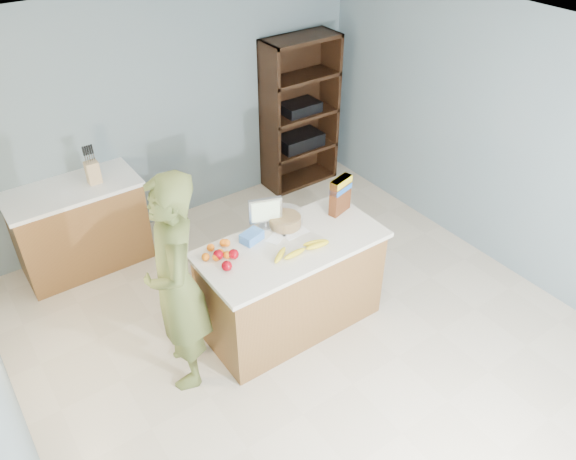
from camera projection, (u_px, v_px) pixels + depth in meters
floor at (311, 342)px, 4.89m from camera, size 4.50×5.00×0.02m
walls at (317, 178)px, 3.92m from camera, size 4.52×5.02×2.51m
counter_peninsula at (291, 288)px, 4.84m from camera, size 1.56×0.76×0.90m
back_cabinet at (80, 227)px, 5.52m from camera, size 1.24×0.62×0.90m
shelving_unit at (297, 115)px, 6.67m from camera, size 0.90×0.40×1.80m
person at (177, 285)px, 4.11m from camera, size 0.64×0.78×1.84m
knife_block at (93, 172)px, 5.27m from camera, size 0.12×0.10×0.31m
envelopes at (287, 235)px, 4.65m from camera, size 0.38×0.20×0.00m
bananas at (302, 249)px, 4.46m from camera, size 0.54×0.19×0.05m
apples at (226, 258)px, 4.33m from camera, size 0.20×0.24×0.08m
oranges at (219, 251)px, 4.43m from camera, size 0.29×0.22×0.06m
blue_carton at (252, 237)px, 4.56m from camera, size 0.21×0.16×0.08m
salad_bowl at (285, 220)px, 4.73m from camera, size 0.30×0.30×0.13m
tv at (265, 211)px, 4.65m from camera, size 0.28×0.13×0.28m
cereal_box at (340, 193)px, 4.82m from camera, size 0.24×0.14×0.34m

